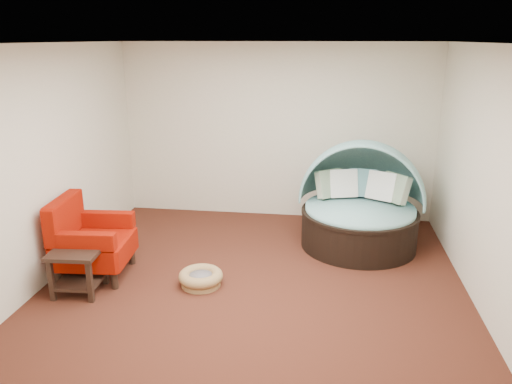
# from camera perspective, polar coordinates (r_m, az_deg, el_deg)

# --- Properties ---
(floor) EXTENTS (5.00, 5.00, 0.00)m
(floor) POSITION_cam_1_polar(r_m,az_deg,el_deg) (6.17, -0.09, -10.34)
(floor) COLOR #4C2315
(floor) RESTS_ON ground
(wall_back) EXTENTS (5.00, 0.00, 5.00)m
(wall_back) POSITION_cam_1_polar(r_m,az_deg,el_deg) (8.08, 2.42, 6.85)
(wall_back) COLOR beige
(wall_back) RESTS_ON floor
(wall_front) EXTENTS (5.00, 0.00, 5.00)m
(wall_front) POSITION_cam_1_polar(r_m,az_deg,el_deg) (3.34, -6.19, -8.64)
(wall_front) COLOR beige
(wall_front) RESTS_ON floor
(wall_left) EXTENTS (0.00, 5.00, 5.00)m
(wall_left) POSITION_cam_1_polar(r_m,az_deg,el_deg) (6.49, -22.55, 2.95)
(wall_left) COLOR beige
(wall_left) RESTS_ON floor
(wall_right) EXTENTS (0.00, 5.00, 5.00)m
(wall_right) POSITION_cam_1_polar(r_m,az_deg,el_deg) (5.86, 24.88, 1.25)
(wall_right) COLOR beige
(wall_right) RESTS_ON floor
(ceiling) EXTENTS (5.00, 5.00, 0.00)m
(ceiling) POSITION_cam_1_polar(r_m,az_deg,el_deg) (5.47, -0.10, 16.67)
(ceiling) COLOR white
(ceiling) RESTS_ON wall_back
(canopy_daybed) EXTENTS (1.87, 1.80, 1.49)m
(canopy_daybed) POSITION_cam_1_polar(r_m,az_deg,el_deg) (7.19, 11.90, -0.64)
(canopy_daybed) COLOR black
(canopy_daybed) RESTS_ON floor
(pet_basket) EXTENTS (0.56, 0.56, 0.19)m
(pet_basket) POSITION_cam_1_polar(r_m,az_deg,el_deg) (6.11, -6.32, -9.72)
(pet_basket) COLOR olive
(pet_basket) RESTS_ON floor
(red_armchair) EXTENTS (0.92, 0.93, 1.01)m
(red_armchair) POSITION_cam_1_polar(r_m,az_deg,el_deg) (6.51, -18.54, -5.25)
(red_armchair) COLOR black
(red_armchair) RESTS_ON floor
(side_table) EXTENTS (0.59, 0.59, 0.54)m
(side_table) POSITION_cam_1_polar(r_m,az_deg,el_deg) (6.17, -19.68, -7.82)
(side_table) COLOR black
(side_table) RESTS_ON floor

